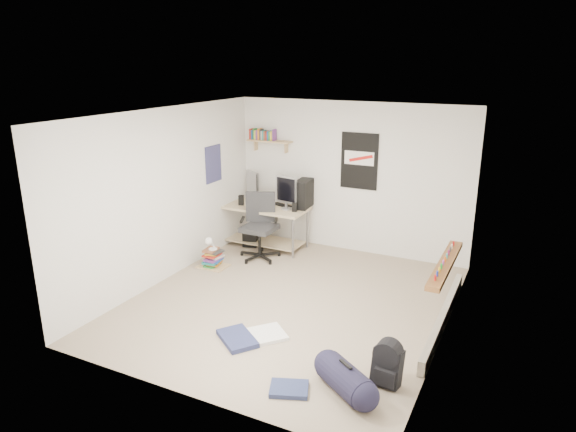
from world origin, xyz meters
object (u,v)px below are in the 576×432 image
at_px(office_chair, 259,230).
at_px(book_stack, 213,258).
at_px(backpack, 387,367).
at_px(desk, 262,226).
at_px(duffel_bag, 345,380).

xyz_separation_m(office_chair, book_stack, (-0.48, -0.65, -0.34)).
bearing_deg(backpack, office_chair, 144.07).
relative_size(desk, office_chair, 1.46).
height_order(office_chair, duffel_bag, office_chair).
xyz_separation_m(desk, book_stack, (-0.24, -1.16, -0.21)).
xyz_separation_m(duffel_bag, book_stack, (-2.98, 2.10, 0.01)).
bearing_deg(book_stack, office_chair, 53.40).
bearing_deg(office_chair, duffel_bag, -71.17).
bearing_deg(backpack, desk, 140.84).
distance_m(duffel_bag, book_stack, 3.64).
xyz_separation_m(office_chair, backpack, (2.82, -2.43, -0.29)).
height_order(office_chair, book_stack, office_chair).
bearing_deg(office_chair, desk, 90.95).
distance_m(backpack, book_stack, 3.75).
height_order(office_chair, backpack, office_chair).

